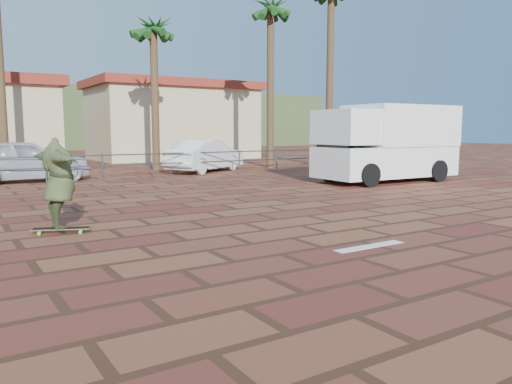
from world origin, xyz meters
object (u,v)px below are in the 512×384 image
Objects in this scene: campervan at (387,142)px; car_silver at (23,160)px; skateboarder at (59,183)px; car_white at (205,156)px; longboard at (61,229)px.

campervan reaches higher than car_silver.
car_white is (8.39, 10.75, -0.21)m from skateboarder.
car_white is at bearing 75.57° from longboard.
skateboarder reaches higher than longboard.
longboard is 0.24× the size of car_white.
skateboarder is 0.47× the size of car_white.
longboard is at bearing -162.54° from campervan.
skateboarder is 12.65m from campervan.
campervan is at bearing -81.24° from skateboarder.
campervan is at bearing -125.35° from car_silver.
campervan is at bearing 177.33° from car_white.
campervan is at bearing 39.05° from longboard.
skateboarder is at bearing 112.21° from car_white.
campervan is 1.18× the size of car_silver.
car_silver reaches higher than longboard.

